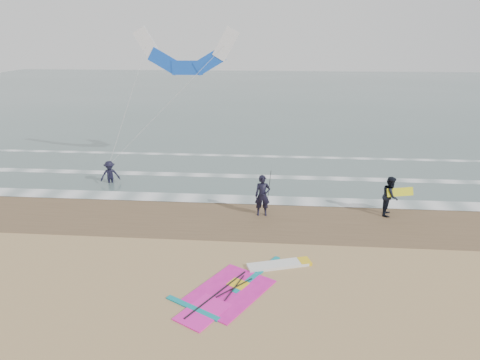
# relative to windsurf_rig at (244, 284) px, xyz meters

# --- Properties ---
(ground) EXTENTS (120.00, 120.00, 0.00)m
(ground) POSITION_rel_windsurf_rig_xyz_m (0.65, -0.33, -0.03)
(ground) COLOR tan
(ground) RESTS_ON ground
(sea_water) EXTENTS (120.00, 80.00, 0.02)m
(sea_water) POSITION_rel_windsurf_rig_xyz_m (0.65, 47.67, -0.02)
(sea_water) COLOR #47605E
(sea_water) RESTS_ON ground
(wet_sand_band) EXTENTS (120.00, 5.00, 0.01)m
(wet_sand_band) POSITION_rel_windsurf_rig_xyz_m (0.65, 5.67, -0.03)
(wet_sand_band) COLOR brown
(wet_sand_band) RESTS_ON ground
(foam_waterline) EXTENTS (120.00, 9.15, 0.02)m
(foam_waterline) POSITION_rel_windsurf_rig_xyz_m (0.65, 10.12, -0.00)
(foam_waterline) COLOR white
(foam_waterline) RESTS_ON ground
(windsurf_rig) EXTENTS (4.91, 4.65, 0.12)m
(windsurf_rig) POSITION_rel_windsurf_rig_xyz_m (0.00, 0.00, 0.00)
(windsurf_rig) COLOR white
(windsurf_rig) RESTS_ON ground
(person_standing) EXTENTS (0.76, 0.54, 1.98)m
(person_standing) POSITION_rel_windsurf_rig_xyz_m (0.41, 6.03, 0.96)
(person_standing) COLOR black
(person_standing) RESTS_ON ground
(person_walking) EXTENTS (0.97, 1.10, 1.89)m
(person_walking) POSITION_rel_windsurf_rig_xyz_m (6.40, 6.59, 0.91)
(person_walking) COLOR black
(person_walking) RESTS_ON ground
(person_wading) EXTENTS (1.25, 1.00, 1.69)m
(person_wading) POSITION_rel_windsurf_rig_xyz_m (-8.43, 9.82, 0.81)
(person_wading) COLOR black
(person_wading) RESTS_ON ground
(held_pole) EXTENTS (0.17, 0.86, 1.82)m
(held_pole) POSITION_rel_windsurf_rig_xyz_m (0.71, 6.03, 1.42)
(held_pole) COLOR black
(held_pole) RESTS_ON ground
(carried_kiteboard) EXTENTS (1.30, 0.51, 0.39)m
(carried_kiteboard) POSITION_rel_windsurf_rig_xyz_m (6.80, 6.49, 1.17)
(carried_kiteboard) COLOR yellow
(carried_kiteboard) RESTS_ON ground
(surf_kite) EXTENTS (7.21, 3.36, 7.49)m
(surf_kite) POSITION_rel_windsurf_rig_xyz_m (-4.40, 13.08, 6.88)
(surf_kite) COLOR white
(surf_kite) RESTS_ON ground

